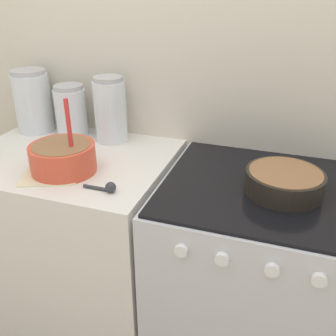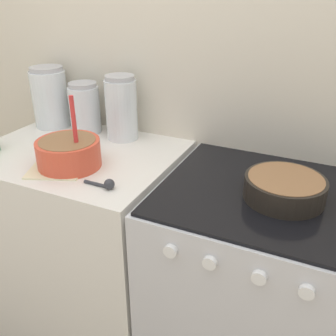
% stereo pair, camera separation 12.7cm
% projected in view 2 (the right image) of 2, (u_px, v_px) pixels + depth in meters
% --- Properties ---
extents(wall_back, '(4.61, 0.05, 2.40)m').
position_uv_depth(wall_back, '(201.00, 73.00, 1.51)').
color(wall_back, beige).
rests_on(wall_back, ground_plane).
extents(countertop_cabinet, '(0.81, 0.62, 0.91)m').
position_uv_depth(countertop_cabinet, '(87.00, 242.00, 1.72)').
color(countertop_cabinet, silver).
rests_on(countertop_cabinet, ground_plane).
extents(stove, '(0.68, 0.64, 0.91)m').
position_uv_depth(stove, '(249.00, 294.00, 1.43)').
color(stove, silver).
rests_on(stove, ground_plane).
extents(mixing_bowl, '(0.23, 0.23, 0.27)m').
position_uv_depth(mixing_bowl, '(69.00, 152.00, 1.37)').
color(mixing_bowl, '#D84C33').
rests_on(mixing_bowl, countertop_cabinet).
extents(baking_pan, '(0.25, 0.25, 0.07)m').
position_uv_depth(baking_pan, '(285.00, 188.00, 1.17)').
color(baking_pan, black).
rests_on(baking_pan, stove).
extents(storage_jar_left, '(0.16, 0.16, 0.28)m').
position_uv_depth(storage_jar_left, '(51.00, 101.00, 1.75)').
color(storage_jar_left, silver).
rests_on(storage_jar_left, countertop_cabinet).
extents(storage_jar_middle, '(0.14, 0.14, 0.23)m').
position_uv_depth(storage_jar_middle, '(85.00, 111.00, 1.69)').
color(storage_jar_middle, silver).
rests_on(storage_jar_middle, countertop_cabinet).
extents(storage_jar_right, '(0.14, 0.14, 0.28)m').
position_uv_depth(storage_jar_right, '(122.00, 112.00, 1.60)').
color(storage_jar_right, silver).
rests_on(storage_jar_right, countertop_cabinet).
extents(recipe_page, '(0.25, 0.26, 0.01)m').
position_uv_depth(recipe_page, '(58.00, 167.00, 1.38)').
color(recipe_page, beige).
rests_on(recipe_page, countertop_cabinet).
extents(measuring_spoon, '(0.12, 0.04, 0.04)m').
position_uv_depth(measuring_spoon, '(106.00, 184.00, 1.24)').
color(measuring_spoon, '#333338').
rests_on(measuring_spoon, countertop_cabinet).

